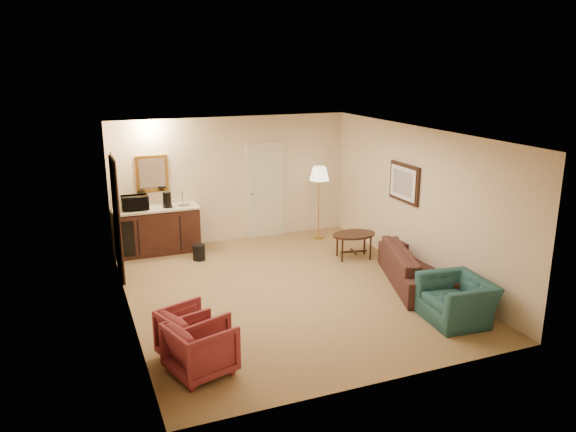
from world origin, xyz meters
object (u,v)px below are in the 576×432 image
at_px(coffee_maker, 167,200).
at_px(sofa, 417,261).
at_px(wetbar_cabinet, 158,230).
at_px(floor_lamp, 319,203).
at_px(waste_bin, 199,252).
at_px(rose_chair_far, 193,332).
at_px(rose_chair_near, 200,346).
at_px(coffee_table, 354,246).
at_px(microwave, 135,201).
at_px(teal_armchair, 457,293).

bearing_deg(coffee_maker, sofa, -45.71).
xyz_separation_m(wetbar_cabinet, coffee_maker, (0.21, -0.05, 0.61)).
height_order(floor_lamp, waste_bin, floor_lamp).
bearing_deg(sofa, waste_bin, 69.29).
bearing_deg(rose_chair_far, coffee_maker, -27.34).
distance_m(wetbar_cabinet, floor_lamp, 3.38).
bearing_deg(sofa, rose_chair_near, 127.95).
distance_m(sofa, rose_chair_far, 4.19).
relative_size(coffee_table, microwave, 1.75).
relative_size(wetbar_cabinet, coffee_maker, 5.33).
relative_size(teal_armchair, rose_chair_far, 1.33).
height_order(rose_chair_near, microwave, microwave).
height_order(rose_chair_near, coffee_table, rose_chair_near).
height_order(wetbar_cabinet, waste_bin, wetbar_cabinet).
distance_m(teal_armchair, rose_chair_far, 3.82).
relative_size(floor_lamp, microwave, 3.18).
relative_size(teal_armchair, rose_chair_near, 1.34).
height_order(wetbar_cabinet, microwave, microwave).
height_order(coffee_table, coffee_maker, coffee_maker).
bearing_deg(rose_chair_near, floor_lamp, -56.50).
bearing_deg(sofa, teal_armchair, -171.67).
relative_size(coffee_table, coffee_maker, 2.79).
xyz_separation_m(sofa, floor_lamp, (-0.45, 2.97, 0.36)).
bearing_deg(waste_bin, rose_chair_near, -102.68).
relative_size(sofa, rose_chair_far, 2.92).
relative_size(teal_armchair, floor_lamp, 0.63).
bearing_deg(floor_lamp, sofa, -81.39).
bearing_deg(rose_chair_far, sofa, -96.72).
bearing_deg(rose_chair_far, waste_bin, -35.18).
xyz_separation_m(sofa, teal_armchair, (-0.25, -1.39, 0.01)).
bearing_deg(rose_chair_far, microwave, -19.25).
distance_m(wetbar_cabinet, waste_bin, 1.02).
xyz_separation_m(wetbar_cabinet, waste_bin, (0.65, -0.72, -0.31)).
bearing_deg(teal_armchair, microwave, -134.93).
xyz_separation_m(waste_bin, coffee_maker, (-0.44, 0.67, 0.92)).
distance_m(teal_armchair, microwave, 6.16).
bearing_deg(wetbar_cabinet, floor_lamp, -5.46).
height_order(teal_armchair, rose_chair_far, teal_armchair).
distance_m(sofa, coffee_maker, 4.88).
xyz_separation_m(rose_chair_far, coffee_table, (3.71, 2.61, -0.12)).
height_order(rose_chair_far, waste_bin, rose_chair_far).
bearing_deg(microwave, coffee_maker, -5.53).
distance_m(rose_chair_far, floor_lamp, 5.41).
distance_m(sofa, coffee_table, 1.62).
bearing_deg(teal_armchair, waste_bin, -138.86).
height_order(wetbar_cabinet, coffee_table, wetbar_cabinet).
xyz_separation_m(wetbar_cabinet, floor_lamp, (3.35, -0.32, 0.32)).
distance_m(teal_armchair, coffee_maker, 5.74).
height_order(wetbar_cabinet, sofa, wetbar_cabinet).
relative_size(rose_chair_far, coffee_maker, 2.39).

